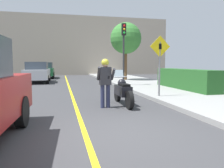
# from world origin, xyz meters

# --- Properties ---
(ground_plane) EXTENTS (80.00, 80.00, 0.00)m
(ground_plane) POSITION_xyz_m (0.00, 0.00, 0.00)
(ground_plane) COLOR #38383A
(sidewalk_curb) EXTENTS (4.40, 44.00, 0.16)m
(sidewalk_curb) POSITION_xyz_m (4.80, 4.00, 0.08)
(sidewalk_curb) COLOR gray
(sidewalk_curb) RESTS_ON ground
(road_center_line) EXTENTS (0.12, 36.00, 0.01)m
(road_center_line) POSITION_xyz_m (-0.60, 6.00, 0.00)
(road_center_line) COLOR yellow
(road_center_line) RESTS_ON ground
(building_backdrop) EXTENTS (28.00, 1.20, 7.98)m
(building_backdrop) POSITION_xyz_m (0.00, 26.00, 3.99)
(building_backdrop) COLOR #B2A38E
(building_backdrop) RESTS_ON ground
(motorcycle) EXTENTS (0.62, 2.26, 1.30)m
(motorcycle) POSITION_xyz_m (1.16, 3.29, 0.51)
(motorcycle) COLOR black
(motorcycle) RESTS_ON ground
(person_biker) EXTENTS (0.59, 0.47, 1.71)m
(person_biker) POSITION_xyz_m (0.41, 2.91, 1.05)
(person_biker) COLOR #282D4C
(person_biker) RESTS_ON ground
(crossing_sign) EXTENTS (0.91, 0.08, 2.56)m
(crossing_sign) POSITION_xyz_m (3.00, 4.09, 1.70)
(crossing_sign) COLOR slate
(crossing_sign) RESTS_ON sidewalk_curb
(traffic_light) EXTENTS (0.26, 0.30, 3.94)m
(traffic_light) POSITION_xyz_m (2.85, 9.08, 2.88)
(traffic_light) COLOR #2D2D30
(traffic_light) RESTS_ON sidewalk_curb
(hedge_row) EXTENTS (0.90, 5.06, 1.09)m
(hedge_row) POSITION_xyz_m (5.60, 6.35, 0.70)
(hedge_row) COLOR #235623
(hedge_row) RESTS_ON sidewalk_curb
(street_tree) EXTENTS (2.64, 2.64, 4.86)m
(street_tree) POSITION_xyz_m (4.33, 13.54, 3.68)
(street_tree) COLOR brown
(street_tree) RESTS_ON sidewalk_curb
(parked_car_silver) EXTENTS (1.88, 4.20, 1.68)m
(parked_car_silver) POSITION_xyz_m (-2.97, 14.23, 0.86)
(parked_car_silver) COLOR black
(parked_car_silver) RESTS_ON ground
(parked_car_green) EXTENTS (1.88, 4.20, 1.68)m
(parked_car_green) POSITION_xyz_m (-2.78, 19.59, 0.86)
(parked_car_green) COLOR black
(parked_car_green) RESTS_ON ground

